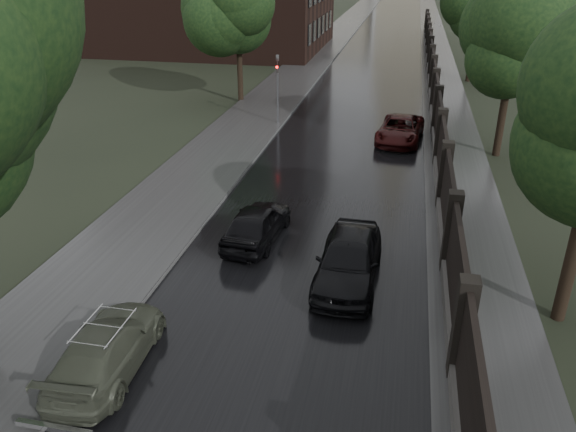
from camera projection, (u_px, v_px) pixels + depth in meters
The scene contains 9 objects.
fence_right at pixel (433, 89), 36.86m from camera, with size 0.45×75.72×2.70m.
tree_left_far at pixel (238, 20), 35.62m from camera, with size 4.25×4.25×7.39m.
tree_right_b at pixel (513, 53), 25.78m from camera, with size 4.08×4.08×7.01m.
tree_right_c at pixel (477, 14), 41.71m from camera, with size 4.08×4.08×7.01m.
traffic_light at pixel (278, 84), 31.72m from camera, with size 0.16×0.32×4.00m.
volga_sedan at pixel (107, 348), 13.38m from camera, with size 1.70×4.19×1.22m, color #484D3E.
hatchback_left at pixel (257, 223), 19.38m from camera, with size 1.58×3.93×1.34m, color black.
car_right_near at pixel (349, 259), 16.90m from camera, with size 1.82×4.52×1.54m, color black.
car_right_far at pixel (400, 130), 29.64m from camera, with size 2.16×4.69×1.30m, color black.
Camera 1 is at (2.85, -6.08, 9.17)m, focal length 35.00 mm.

